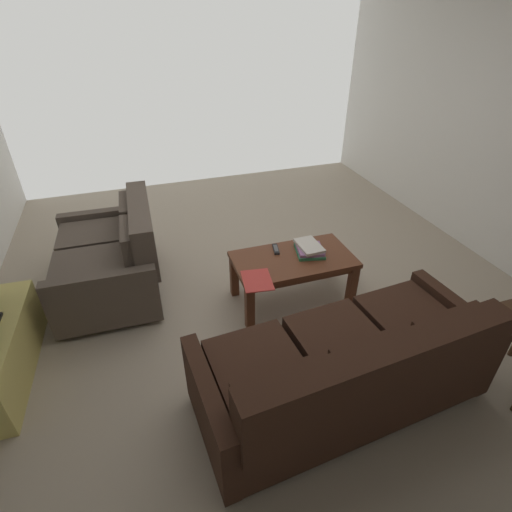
{
  "coord_description": "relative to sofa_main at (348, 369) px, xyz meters",
  "views": [
    {
      "loc": [
        0.98,
        2.73,
        2.31
      ],
      "look_at": [
        0.24,
        0.5,
        0.78
      ],
      "focal_mm": 27.38,
      "sensor_mm": 36.0,
      "label": 1
    }
  ],
  "objects": [
    {
      "name": "ground_plane",
      "position": [
        0.11,
        -1.32,
        -0.36
      ],
      "size": [
        5.02,
        5.97,
        0.01
      ],
      "primitive_type": "cube",
      "color": "tan"
    },
    {
      "name": "loveseat_near",
      "position": [
        1.39,
        -1.82,
        0.0
      ],
      "size": [
        0.91,
        1.28,
        0.85
      ],
      "color": "black",
      "rests_on": "ground"
    },
    {
      "name": "coffee_table",
      "position": [
        -0.11,
        -1.16,
        0.03
      ],
      "size": [
        1.04,
        0.56,
        0.46
      ],
      "color": "brown",
      "rests_on": "ground"
    },
    {
      "name": "sofa_main",
      "position": [
        0.0,
        0.0,
        0.0
      ],
      "size": [
        1.96,
        0.96,
        0.81
      ],
      "color": "black",
      "rests_on": "ground"
    },
    {
      "name": "tv_remote",
      "position": [
        -0.01,
        -1.32,
        0.11
      ],
      "size": [
        0.08,
        0.17,
        0.02
      ],
      "color": "black",
      "rests_on": "coffee_table"
    },
    {
      "name": "book_stack",
      "position": [
        -0.27,
        -1.19,
        0.14
      ],
      "size": [
        0.28,
        0.31,
        0.08
      ],
      "color": "#337F51",
      "rests_on": "coffee_table"
    },
    {
      "name": "loose_magazine",
      "position": [
        0.3,
        -0.94,
        0.11
      ],
      "size": [
        0.27,
        0.32,
        0.01
      ],
      "primitive_type": "cube",
      "rotation": [
        0.0,
        0.0,
        3.0
      ],
      "color": "#C63833",
      "rests_on": "coffee_table"
    }
  ]
}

